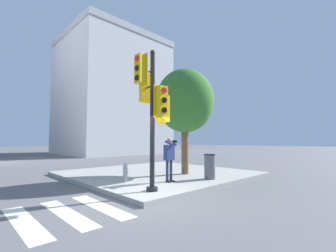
% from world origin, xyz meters
% --- Properties ---
extents(ground_plane, '(160.00, 160.00, 0.00)m').
position_xyz_m(ground_plane, '(0.00, 0.00, 0.00)').
color(ground_plane, '#5B5B5E').
extents(sidewalk_corner, '(8.00, 8.00, 0.16)m').
position_xyz_m(sidewalk_corner, '(3.50, 3.50, 0.08)').
color(sidewalk_corner, '#9E9B96').
rests_on(sidewalk_corner, ground_plane).
extents(traffic_signal_pole, '(1.32, 1.33, 4.54)m').
position_xyz_m(traffic_signal_pole, '(0.50, 0.36, 3.00)').
color(traffic_signal_pole, black).
rests_on(traffic_signal_pole, sidewalk_corner).
extents(person_photographer, '(0.50, 0.53, 1.67)m').
position_xyz_m(person_photographer, '(1.99, 1.12, 1.16)').
color(person_photographer, black).
rests_on(person_photographer, sidewalk_corner).
extents(street_tree, '(2.81, 2.81, 5.08)m').
position_xyz_m(street_tree, '(3.97, 2.08, 3.66)').
color(street_tree, brown).
rests_on(street_tree, sidewalk_corner).
extents(fire_hydrant, '(0.17, 0.23, 0.72)m').
position_xyz_m(fire_hydrant, '(0.75, 2.29, 0.52)').
color(fire_hydrant, '#99999E').
rests_on(fire_hydrant, sidewalk_corner).
extents(trash_bin, '(0.47, 0.47, 1.02)m').
position_xyz_m(trash_bin, '(3.65, 0.42, 0.67)').
color(trash_bin, '#5B5B60').
rests_on(trash_bin, sidewalk_corner).
extents(building_right, '(12.80, 12.41, 15.97)m').
position_xyz_m(building_right, '(12.00, 23.11, 8.00)').
color(building_right, '#BCBCC1').
rests_on(building_right, ground_plane).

